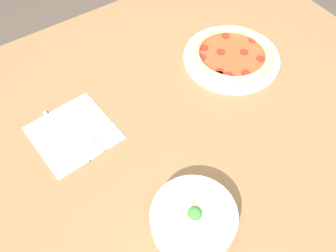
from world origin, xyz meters
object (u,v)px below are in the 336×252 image
at_px(bowl, 193,219).
at_px(knife, 63,134).
at_px(pizza, 232,55).
at_px(fork, 83,126).

relative_size(bowl, knife, 0.89).
height_order(pizza, fork, pizza).
bearing_deg(knife, fork, 75.91).
relative_size(pizza, bowl, 1.55).
relative_size(fork, knife, 0.93).
height_order(pizza, bowl, bowl).
bearing_deg(bowl, knife, -70.24).
bearing_deg(bowl, fork, -77.59).
xyz_separation_m(bowl, fork, (0.08, -0.38, -0.03)).
relative_size(bowl, fork, 0.96).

